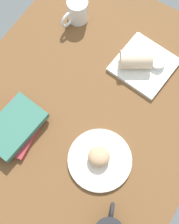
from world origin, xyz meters
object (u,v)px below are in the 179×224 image
Objects in this scene: round_plate at (100,160)px; sauce_cup at (157,63)px; scone_pastry at (99,157)px; second_mug at (77,11)px; square_plate at (144,65)px; book_stack at (15,127)px; breakfast_wrap at (136,59)px.

sauce_cup is at bearing 0.98° from round_plate.
sauce_cup is at bearing 0.21° from scone_pastry.
round_plate is 60.40cm from second_mug.
scone_pastry is 1.27× the size of sauce_cup.
sauce_cup is (2.48, -4.06, 2.08)cm from square_plate.
book_stack is 1.69× the size of second_mug.
second_mug is (45.95, 38.95, 4.44)cm from round_plate.
square_plate is (41.05, 4.81, 0.10)cm from round_plate.
round_plate is 3.16cm from scone_pastry.
book_stack is at bearing 150.59° from square_plate.
scone_pastry is 41.19cm from square_plate.
round_plate is at bearing -78.80° from book_stack.
breakfast_wrap is (38.88, 7.47, 1.34)cm from scone_pastry.
sauce_cup is at bearing -93.64° from second_mug.
scone_pastry is at bearing 158.68° from breakfast_wrap.
book_stack is (-49.75, 30.71, -0.27)cm from sauce_cup.
breakfast_wrap reaches higher than round_plate.
round_plate is 32.12cm from book_stack.
sauce_cup is at bearing -31.68° from book_stack.
square_plate is at bearing 121.37° from sauce_cup.
second_mug is at bearing 81.82° from square_plate.
round_plate is 40.13cm from breakfast_wrap.
second_mug is (6.89, 30.90, 0.00)cm from breakfast_wrap.
book_stack reaches higher than round_plate.
second_mug is (52.18, 7.50, 2.54)cm from book_stack.
square_plate is 0.92× the size of book_stack.
breakfast_wrap reaches higher than square_plate.
square_plate is at bearing -29.41° from book_stack.
book_stack is at bearing 148.32° from sauce_cup.
scone_pastry is at bearing -179.79° from sauce_cup.
sauce_cup is 58.47cm from book_stack.
scone_pastry is 0.32× the size of book_stack.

